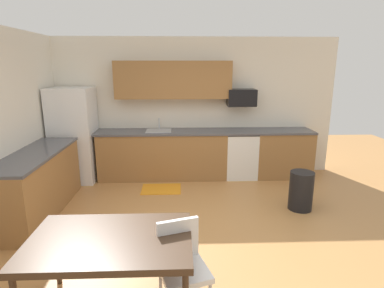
# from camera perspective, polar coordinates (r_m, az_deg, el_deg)

# --- Properties ---
(ground_plane) EXTENTS (12.00, 12.00, 0.00)m
(ground_plane) POSITION_cam_1_polar(r_m,az_deg,el_deg) (4.24, 0.55, -16.63)
(ground_plane) COLOR #B77F47
(wall_back) EXTENTS (5.80, 0.10, 2.70)m
(wall_back) POSITION_cam_1_polar(r_m,az_deg,el_deg) (6.35, -0.59, 6.71)
(wall_back) COLOR silver
(wall_back) RESTS_ON ground
(cabinet_run_back) EXTENTS (2.46, 0.60, 0.90)m
(cabinet_run_back) POSITION_cam_1_polar(r_m,az_deg,el_deg) (6.19, -5.30, -2.05)
(cabinet_run_back) COLOR olive
(cabinet_run_back) RESTS_ON ground
(cabinet_run_back_right) EXTENTS (1.09, 0.60, 0.90)m
(cabinet_run_back_right) POSITION_cam_1_polar(r_m,az_deg,el_deg) (6.51, 16.07, -1.75)
(cabinet_run_back_right) COLOR olive
(cabinet_run_back_right) RESTS_ON ground
(cabinet_run_left) EXTENTS (0.60, 2.00, 0.90)m
(cabinet_run_left) POSITION_cam_1_polar(r_m,az_deg,el_deg) (5.21, -26.27, -6.66)
(cabinet_run_left) COLOR olive
(cabinet_run_left) RESTS_ON ground
(countertop_back) EXTENTS (4.80, 0.64, 0.04)m
(countertop_back) POSITION_cam_1_polar(r_m,az_deg,el_deg) (6.07, -0.48, 2.26)
(countertop_back) COLOR #4C4C51
(countertop_back) RESTS_ON cabinet_run_back
(countertop_left) EXTENTS (0.64, 2.00, 0.04)m
(countertop_left) POSITION_cam_1_polar(r_m,az_deg,el_deg) (5.08, -26.84, -1.68)
(countertop_left) COLOR #4C4C51
(countertop_left) RESTS_ON cabinet_run_left
(upper_cabinets_back) EXTENTS (2.20, 0.34, 0.70)m
(upper_cabinets_back) POSITION_cam_1_polar(r_m,az_deg,el_deg) (6.08, -3.43, 11.56)
(upper_cabinets_back) COLOR olive
(refrigerator) EXTENTS (0.76, 0.70, 1.77)m
(refrigerator) POSITION_cam_1_polar(r_m,az_deg,el_deg) (6.32, -20.62, 1.50)
(refrigerator) COLOR white
(refrigerator) RESTS_ON ground
(oven_range) EXTENTS (0.60, 0.60, 0.91)m
(oven_range) POSITION_cam_1_polar(r_m,az_deg,el_deg) (6.30, 8.75, -1.84)
(oven_range) COLOR white
(oven_range) RESTS_ON ground
(microwave) EXTENTS (0.54, 0.36, 0.32)m
(microwave) POSITION_cam_1_polar(r_m,az_deg,el_deg) (6.19, 8.96, 8.33)
(microwave) COLOR black
(sink_basin) EXTENTS (0.48, 0.40, 0.14)m
(sink_basin) POSITION_cam_1_polar(r_m,az_deg,el_deg) (6.09, -6.04, 1.83)
(sink_basin) COLOR #A5A8AD
(sink_basin) RESTS_ON countertop_back
(sink_faucet) EXTENTS (0.02, 0.02, 0.24)m
(sink_faucet) POSITION_cam_1_polar(r_m,az_deg,el_deg) (6.24, -5.98, 3.62)
(sink_faucet) COLOR #B2B5BA
(sink_faucet) RESTS_ON countertop_back
(dining_table) EXTENTS (1.40, 0.90, 0.73)m
(dining_table) POSITION_cam_1_polar(r_m,az_deg,el_deg) (2.92, -14.61, -17.19)
(dining_table) COLOR #422D1E
(dining_table) RESTS_ON ground
(chair_near_table) EXTENTS (0.50, 0.50, 0.85)m
(chair_near_table) POSITION_cam_1_polar(r_m,az_deg,el_deg) (2.92, -1.88, -20.55)
(chair_near_table) COLOR white
(chair_near_table) RESTS_ON ground
(trash_bin) EXTENTS (0.36, 0.36, 0.60)m
(trash_bin) POSITION_cam_1_polar(r_m,az_deg,el_deg) (5.14, 19.19, -8.01)
(trash_bin) COLOR black
(trash_bin) RESTS_ON ground
(floor_mat) EXTENTS (0.70, 0.50, 0.01)m
(floor_mat) POSITION_cam_1_polar(r_m,az_deg,el_deg) (5.73, -5.60, -8.14)
(floor_mat) COLOR orange
(floor_mat) RESTS_ON ground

